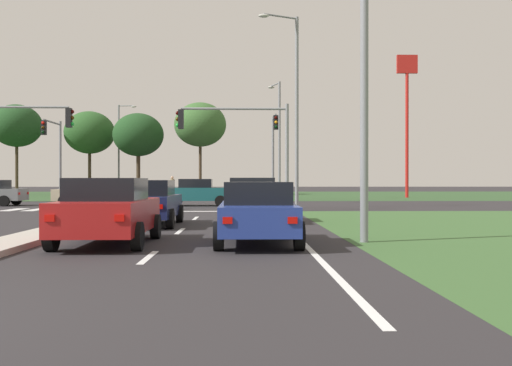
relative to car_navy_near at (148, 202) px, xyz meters
name	(u,v)px	position (x,y,z in m)	size (l,w,h in m)	color
ground_plane	(153,205)	(-2.17, 15.92, -0.79)	(200.00, 200.00, 0.00)	#282628
grass_verge_far_right	(437,195)	(23.33, 40.42, -0.78)	(35.00, 35.00, 0.01)	#2D4C28
median_island_near	(54,232)	(-2.17, -3.08, -0.72)	(1.20, 22.00, 0.14)	#ADA89E
median_island_far	(190,194)	(-2.17, 40.92, -0.72)	(1.20, 36.00, 0.14)	gray
lane_dash_near	(148,257)	(1.33, -8.28, -0.78)	(0.14, 2.00, 0.01)	silver
lane_dash_second	(180,231)	(1.33, -2.28, -0.78)	(0.14, 2.00, 0.01)	silver
lane_dash_third	(196,218)	(1.33, 3.72, -0.78)	(0.14, 2.00, 0.01)	silver
edge_line_right	(291,230)	(4.68, -2.08, -0.78)	(0.14, 24.00, 0.01)	silver
stop_bar_near	(210,211)	(1.63, 8.92, -0.78)	(6.40, 0.50, 0.01)	silver
crosswalk_bar_near	(14,210)	(-8.57, 10.72, -0.78)	(0.70, 2.80, 0.01)	silver
crosswalk_bar_second	(36,210)	(-7.42, 10.72, -0.78)	(0.70, 2.80, 0.01)	silver
crosswalk_bar_third	(59,210)	(-6.27, 10.72, -0.78)	(0.70, 2.80, 0.01)	silver
crosswalk_bar_fourth	(81,210)	(-5.12, 10.72, -0.78)	(0.70, 2.80, 0.01)	silver
crosswalk_bar_fifth	(103,210)	(-3.97, 10.72, -0.78)	(0.70, 2.80, 0.01)	silver
crosswalk_bar_sixth	(126,210)	(-2.82, 10.72, -0.78)	(0.70, 2.80, 0.01)	silver
crosswalk_bar_seventh	(148,210)	(-1.67, 10.72, -0.78)	(0.70, 2.80, 0.01)	silver
crosswalk_bar_eighth	(170,210)	(-0.52, 10.72, -0.78)	(0.70, 2.80, 0.01)	silver
car_navy_near	(148,202)	(0.00, 0.00, 0.00)	(2.07, 4.49, 1.53)	#161E47
car_blue_second	(257,212)	(3.55, -5.90, -0.02)	(1.97, 4.17, 1.49)	navy
car_beige_third	(91,193)	(-5.82, 15.40, -0.01)	(4.23, 2.10, 1.51)	#BCAD8E
car_white_fourth	(147,190)	(-4.54, 28.26, -0.03)	(2.06, 4.53, 1.46)	silver
car_silver_fifth	(252,199)	(3.55, 2.05, 0.04)	(2.04, 4.62, 1.62)	#B7B7BC
car_teal_sixth	(198,192)	(0.56, 15.26, 0.03)	(4.21, 1.98, 1.60)	#19565B
car_red_seventh	(108,211)	(0.00, -5.89, 0.02)	(2.07, 4.27, 1.58)	#A31919
traffic_signal_near_right	(244,136)	(3.30, 9.32, 2.95)	(5.61, 0.32, 5.32)	gray
traffic_signal_far_left	(54,146)	(-9.77, 21.18, 3.11)	(0.32, 3.87, 5.74)	gray
traffic_signal_far_right	(274,143)	(5.43, 21.17, 3.35)	(0.32, 4.00, 6.10)	gray
traffic_signal_near_left	(14,136)	(-8.01, 9.32, 2.94)	(4.79, 0.32, 5.37)	gray
street_lamp_second	(294,102)	(6.03, 12.26, 5.01)	(2.23, 1.15, 10.47)	gray
street_lamp_third	(279,134)	(6.14, 27.41, 4.45)	(0.96, 1.92, 9.42)	gray
street_lamp_fourth	(120,145)	(-10.39, 46.32, 4.69)	(2.10, 0.49, 9.91)	gray
pedestrian_at_median	(172,185)	(-2.27, 26.53, 0.39)	(0.34, 0.34, 1.71)	maroon
fastfood_pole_sign	(407,94)	(17.66, 31.49, 8.25)	(1.80, 0.40, 12.48)	red
treeline_near	(17,126)	(-20.31, 42.30, 6.40)	(5.21, 5.21, 9.42)	#423323
treeline_second	(90,133)	(-13.45, 45.05, 5.92)	(5.45, 5.45, 9.04)	#423323
treeline_third	(138,135)	(-7.68, 42.36, 5.48)	(5.31, 5.31, 8.55)	#423323
treeline_fourth	(200,125)	(-1.09, 41.01, 6.44)	(5.35, 5.35, 9.52)	#423323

